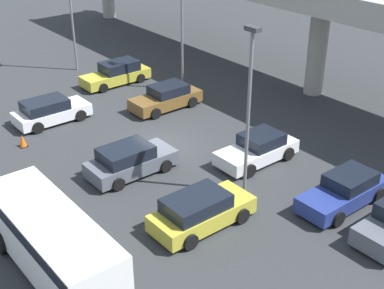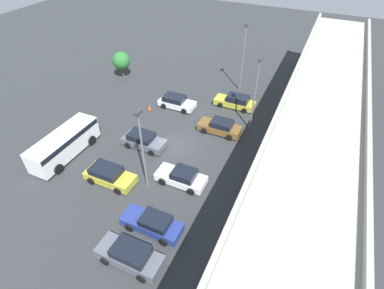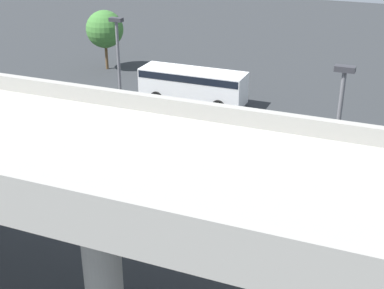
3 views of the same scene
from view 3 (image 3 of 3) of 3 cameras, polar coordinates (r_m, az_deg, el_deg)
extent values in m
plane|color=#2D3033|center=(28.92, 3.77, -2.91)|extent=(114.19, 114.19, 0.00)
cube|color=#9E9B93|center=(15.76, -10.48, -1.57)|extent=(53.29, 6.51, 0.90)
cube|color=#9E9B93|center=(17.94, -5.44, 4.56)|extent=(53.29, 0.30, 0.55)
cube|color=#9E9B93|center=(13.24, -17.81, -4.20)|extent=(53.29, 0.30, 0.55)
cylinder|color=#9E9B93|center=(17.55, -9.60, -11.81)|extent=(1.25, 1.25, 6.05)
cube|color=silver|center=(30.47, 17.94, -1.55)|extent=(1.89, 4.43, 0.67)
cube|color=black|center=(30.56, 18.17, -0.17)|extent=(1.74, 2.53, 0.62)
cylinder|color=black|center=(29.29, 19.49, -3.27)|extent=(0.22, 0.68, 0.68)
cylinder|color=black|center=(29.37, 15.76, -2.67)|extent=(0.22, 0.68, 0.68)
cylinder|color=black|center=(31.85, 16.43, -0.55)|extent=(0.22, 0.68, 0.68)
cube|color=brown|center=(24.99, 10.42, -6.64)|extent=(1.80, 4.62, 0.72)
cube|color=black|center=(24.45, 10.42, -5.58)|extent=(1.65, 2.26, 0.60)
cylinder|color=black|center=(26.46, 9.12, -5.16)|extent=(0.22, 0.68, 0.68)
cylinder|color=black|center=(26.20, 13.05, -5.85)|extent=(0.22, 0.68, 0.68)
cylinder|color=black|center=(24.06, 7.47, -8.33)|extent=(0.22, 0.68, 0.68)
cylinder|color=black|center=(23.77, 11.81, -9.14)|extent=(0.22, 0.68, 0.68)
cube|color=#515660|center=(31.51, 3.12, 0.61)|extent=(1.91, 4.49, 0.73)
cube|color=black|center=(31.50, 3.32, 1.93)|extent=(1.76, 2.52, 0.63)
cylinder|color=black|center=(30.12, 3.98, -1.05)|extent=(0.22, 0.65, 0.65)
cylinder|color=black|center=(30.72, 0.53, -0.46)|extent=(0.22, 0.65, 0.65)
cylinder|color=black|center=(32.54, 5.54, 0.91)|extent=(0.22, 0.65, 0.65)
cylinder|color=black|center=(33.09, 2.31, 1.43)|extent=(0.22, 0.65, 0.65)
cube|color=silver|center=(27.94, -6.68, -2.85)|extent=(1.85, 4.51, 0.68)
cube|color=black|center=(27.40, -7.07, -1.93)|extent=(1.70, 2.03, 0.61)
cylinder|color=black|center=(29.52, -7.00, -1.68)|extent=(0.22, 0.71, 0.71)
cylinder|color=black|center=(28.73, -3.68, -2.32)|extent=(0.22, 0.71, 0.71)
cylinder|color=black|center=(27.41, -9.80, -4.07)|extent=(0.22, 0.71, 0.71)
cylinder|color=black|center=(26.54, -6.29, -4.84)|extent=(0.22, 0.71, 0.71)
cube|color=gold|center=(33.62, -5.85, 2.13)|extent=(1.90, 4.60, 0.74)
cube|color=black|center=(33.65, -5.63, 3.41)|extent=(1.75, 2.70, 0.62)
cylinder|color=black|center=(32.12, -5.47, 0.64)|extent=(0.22, 0.70, 0.70)
cylinder|color=black|center=(33.01, -8.47, 1.15)|extent=(0.22, 0.70, 0.70)
cylinder|color=black|center=(34.46, -3.31, 2.42)|extent=(0.22, 0.70, 0.70)
cylinder|color=black|center=(35.29, -6.17, 2.86)|extent=(0.22, 0.70, 0.70)
cube|color=navy|center=(30.54, -15.66, -1.12)|extent=(1.73, 4.75, 0.72)
cube|color=black|center=(30.00, -16.24, -0.29)|extent=(1.59, 2.21, 0.59)
cylinder|color=black|center=(32.18, -15.34, -0.12)|extent=(0.22, 0.71, 0.71)
cylinder|color=black|center=(31.19, -12.72, -0.64)|extent=(0.22, 0.71, 0.71)
cylinder|color=black|center=(30.15, -18.63, -2.30)|extent=(0.22, 0.71, 0.71)
cylinder|color=black|center=(29.10, -15.93, -2.93)|extent=(0.22, 0.71, 0.71)
cylinder|color=black|center=(33.98, -19.38, 0.66)|extent=(0.22, 0.69, 0.69)
cylinder|color=black|center=(32.84, -16.93, 0.17)|extent=(0.22, 0.69, 0.69)
cube|color=white|center=(38.11, 0.09, 6.32)|extent=(7.55, 2.27, 2.21)
cube|color=black|center=(37.87, 0.09, 7.44)|extent=(7.40, 2.32, 0.49)
cylinder|color=black|center=(38.30, -3.82, 4.96)|extent=(0.98, 0.29, 0.98)
cylinder|color=black|center=(40.28, -2.39, 5.99)|extent=(0.98, 0.29, 0.98)
cylinder|color=black|center=(36.60, 2.81, 4.03)|extent=(0.98, 0.29, 0.98)
cylinder|color=black|center=(38.66, 3.97, 5.14)|extent=(0.98, 0.29, 0.98)
cylinder|color=slate|center=(29.40, -7.65, 5.53)|extent=(0.16, 0.16, 7.67)
cube|color=#333338|center=(28.38, -8.10, 13.05)|extent=(0.70, 0.35, 0.20)
cylinder|color=slate|center=(20.59, 14.69, -3.21)|extent=(0.16, 0.16, 8.02)
cube|color=#333338|center=(19.08, 16.01, 7.78)|extent=(0.70, 0.35, 0.20)
cylinder|color=brown|center=(47.15, -9.10, 9.21)|extent=(0.24, 0.24, 2.12)
sphere|color=#3D7533|center=(46.58, -9.30, 12.05)|extent=(3.15, 3.15, 3.15)
cube|color=black|center=(33.29, 14.90, 0.15)|extent=(0.44, 0.44, 0.04)
cone|color=#EA590F|center=(33.16, 14.96, 0.67)|extent=(0.40, 0.40, 0.70)
camera|label=1|loc=(49.02, -15.74, 24.07)|focal=50.00mm
camera|label=2|loc=(32.24, -50.42, 28.08)|focal=28.00mm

